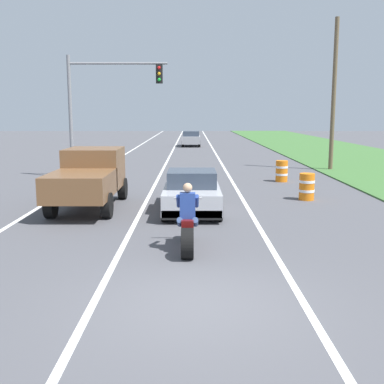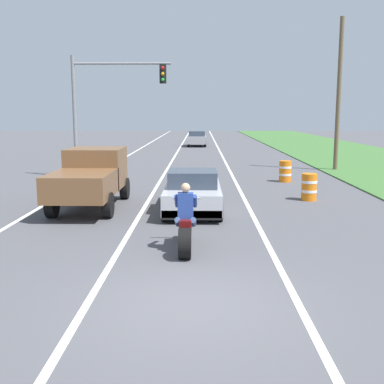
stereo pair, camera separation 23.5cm
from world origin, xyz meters
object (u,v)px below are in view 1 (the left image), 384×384
at_px(motorcycle_with_rider, 187,226).
at_px(construction_barrel_mid, 281,171).
at_px(traffic_light_mast_near, 101,97).
at_px(construction_barrel_nearest, 307,187).
at_px(distant_car_far_ahead, 191,138).
at_px(sports_car_silver, 192,192).
at_px(pickup_truck_left_lane_brown, 89,176).

relative_size(motorcycle_with_rider, construction_barrel_mid, 2.21).
distance_m(motorcycle_with_rider, traffic_light_mast_near, 14.08).
distance_m(traffic_light_mast_near, construction_barrel_nearest, 11.32).
relative_size(construction_barrel_nearest, distant_car_far_ahead, 0.25).
bearing_deg(motorcycle_with_rider, distant_car_far_ahead, 89.99).
height_order(motorcycle_with_rider, construction_barrel_nearest, motorcycle_with_rider).
distance_m(construction_barrel_nearest, distant_car_far_ahead, 29.82).
xyz_separation_m(motorcycle_with_rider, traffic_light_mast_near, (-4.38, 12.94, 3.42)).
xyz_separation_m(motorcycle_with_rider, construction_barrel_nearest, (4.39, 6.70, -0.09)).
bearing_deg(motorcycle_with_rider, construction_barrel_nearest, 56.75).
distance_m(sports_car_silver, distant_car_far_ahead, 31.51).
xyz_separation_m(pickup_truck_left_lane_brown, construction_barrel_mid, (7.75, 6.36, -0.60)).
bearing_deg(pickup_truck_left_lane_brown, motorcycle_with_rider, -56.74).
height_order(pickup_truck_left_lane_brown, construction_barrel_mid, pickup_truck_left_lane_brown).
bearing_deg(sports_car_silver, motorcycle_with_rider, -91.19).
bearing_deg(motorcycle_with_rider, pickup_truck_left_lane_brown, 123.26).
bearing_deg(traffic_light_mast_near, pickup_truck_left_lane_brown, -82.74).
height_order(sports_car_silver, distant_car_far_ahead, distant_car_far_ahead).
bearing_deg(construction_barrel_mid, sports_car_silver, -121.88).
height_order(motorcycle_with_rider, traffic_light_mast_near, traffic_light_mast_near).
relative_size(pickup_truck_left_lane_brown, distant_car_far_ahead, 1.20).
bearing_deg(distant_car_far_ahead, pickup_truck_left_lane_brown, -96.25).
distance_m(sports_car_silver, construction_barrel_mid, 8.06).
bearing_deg(motorcycle_with_rider, traffic_light_mast_near, 108.70).
xyz_separation_m(motorcycle_with_rider, pickup_truck_left_lane_brown, (-3.39, 5.17, 0.51)).
xyz_separation_m(sports_car_silver, pickup_truck_left_lane_brown, (-3.49, 0.48, 0.48)).
relative_size(sports_car_silver, construction_barrel_mid, 4.30).
bearing_deg(distant_car_far_ahead, construction_barrel_mid, -80.01).
relative_size(motorcycle_with_rider, construction_barrel_nearest, 2.21).
distance_m(traffic_light_mast_near, distant_car_far_ahead, 23.89).
bearing_deg(traffic_light_mast_near, construction_barrel_nearest, -35.41).
xyz_separation_m(sports_car_silver, construction_barrel_nearest, (4.30, 2.01, -0.13)).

